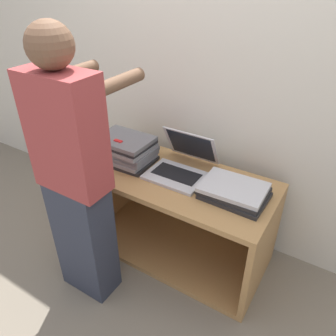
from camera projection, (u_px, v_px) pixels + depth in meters
name	position (u px, v px, depth m)	size (l,w,h in m)	color
ground_plane	(151.00, 277.00, 2.25)	(12.00, 12.00, 0.00)	#756B5B
wall_back	(209.00, 77.00, 2.14)	(8.00, 0.05, 2.40)	beige
cart	(180.00, 210.00, 2.35)	(1.30, 0.62, 0.65)	#A87A47
laptop_open	(181.00, 166.00, 2.15)	(0.37, 0.41, 0.26)	#B7B7BC
laptop_stack_left	(125.00, 149.00, 2.26)	(0.40, 0.30, 0.18)	#232326
laptop_stack_right	(234.00, 191.00, 1.93)	(0.39, 0.29, 0.08)	#232326
person	(76.00, 180.00, 1.79)	(0.40, 0.53, 1.64)	#2D3342
inventory_tag	(118.00, 141.00, 2.16)	(0.06, 0.02, 0.01)	red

